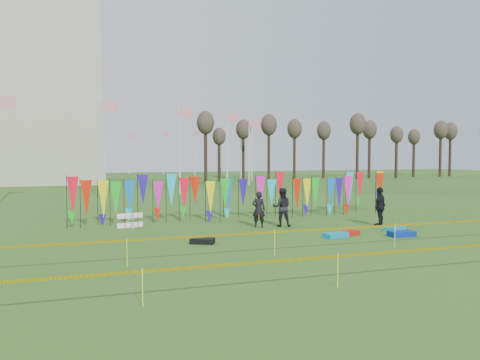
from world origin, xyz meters
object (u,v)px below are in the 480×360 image
object	(u,v)px
kite_bag_teal	(395,228)
box_kite	(130,220)
person_right	(380,207)
kite_bag_blue	(402,234)
kite_bag_red	(347,233)
person_mid	(282,207)
kite_bag_turquoise	(336,235)
kite_bag_black	(203,241)
person_left	(259,209)

from	to	relation	value
kite_bag_teal	box_kite	bearing A→B (deg)	157.33
person_right	kite_bag_teal	world-z (taller)	person_right
kite_bag_blue	kite_bag_teal	distance (m)	1.54
kite_bag_blue	kite_bag_red	distance (m)	2.27
person_mid	kite_bag_turquoise	size ratio (longest dim) A/B	1.80
box_kite	kite_bag_red	size ratio (longest dim) A/B	0.66
kite_bag_red	kite_bag_black	size ratio (longest dim) A/B	1.17
kite_bag_blue	kite_bag_teal	world-z (taller)	kite_bag_blue
kite_bag_turquoise	kite_bag_black	distance (m)	5.64
kite_bag_blue	kite_bag_teal	size ratio (longest dim) A/B	0.97
kite_bag_black	person_left	bearing A→B (deg)	41.51
person_right	kite_bag_turquoise	distance (m)	4.44
person_right	kite_bag_blue	bearing A→B (deg)	37.92
box_kite	kite_bag_turquoise	size ratio (longest dim) A/B	0.68
person_left	person_mid	bearing A→B (deg)	-160.27
kite_bag_blue	kite_bag_red	bearing A→B (deg)	154.75
person_right	kite_bag_blue	world-z (taller)	person_right
box_kite	kite_bag_teal	xyz separation A→B (m)	(11.45, -4.78, -0.25)
kite_bag_turquoise	kite_bag_blue	distance (m)	2.91
kite_bag_blue	kite_bag_teal	xyz separation A→B (m)	(0.69, 1.38, -0.01)
kite_bag_turquoise	kite_bag_teal	bearing A→B (deg)	12.17
kite_bag_teal	kite_bag_red	bearing A→B (deg)	-171.59
kite_bag_turquoise	kite_bag_black	bearing A→B (deg)	174.52
kite_bag_black	kite_bag_teal	size ratio (longest dim) A/B	0.81
kite_bag_blue	kite_bag_black	size ratio (longest dim) A/B	1.21
box_kite	kite_bag_black	world-z (taller)	box_kite
person_left	kite_bag_teal	bearing A→B (deg)	176.10
person_mid	kite_bag_teal	world-z (taller)	person_mid
person_left	kite_bag_turquoise	size ratio (longest dim) A/B	1.66
person_left	kite_bag_blue	size ratio (longest dim) A/B	1.56
person_mid	person_right	bearing A→B (deg)	-176.38
box_kite	person_right	world-z (taller)	person_right
person_mid	person_right	size ratio (longest dim) A/B	0.98
kite_bag_turquoise	kite_bag_black	size ratio (longest dim) A/B	1.14
kite_bag_red	kite_bag_turquoise	bearing A→B (deg)	-155.72
person_left	person_mid	distance (m)	1.18
person_left	kite_bag_red	world-z (taller)	person_left
box_kite	kite_bag_red	bearing A→B (deg)	-30.80
kite_bag_turquoise	person_left	bearing A→B (deg)	118.94
person_mid	kite_bag_red	world-z (taller)	person_mid
person_left	box_kite	bearing A→B (deg)	6.32
kite_bag_turquoise	kite_bag_black	world-z (taller)	kite_bag_black
person_right	kite_bag_black	world-z (taller)	person_right
box_kite	person_left	world-z (taller)	person_left
box_kite	kite_bag_red	world-z (taller)	box_kite
kite_bag_turquoise	kite_bag_black	xyz separation A→B (m)	(-5.61, 0.54, 0.00)
kite_bag_turquoise	person_right	bearing A→B (deg)	30.63
person_left	kite_bag_blue	xyz separation A→B (m)	(4.89, -4.31, -0.75)
person_left	kite_bag_teal	world-z (taller)	person_left
box_kite	kite_bag_blue	distance (m)	12.41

